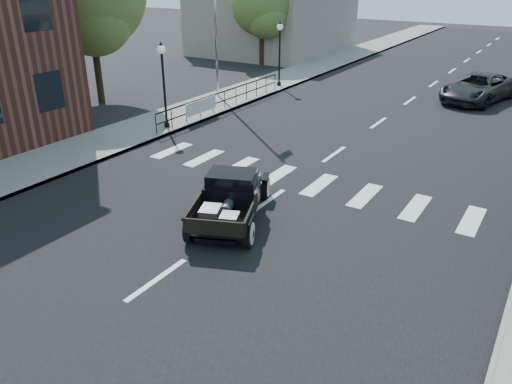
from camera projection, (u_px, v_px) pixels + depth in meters
The scene contains 13 objects.
ground at pixel (231, 228), 13.87m from camera, with size 120.00×120.00×0.00m, color black.
road at pixel (398, 109), 25.44m from camera, with size 14.00×80.00×0.02m, color black.
road_markings at pixel (362, 135), 21.59m from camera, with size 12.00×60.00×0.06m, color silver, non-canonical shape.
sidewalk_left at pixel (257, 88), 29.53m from camera, with size 3.00×80.00×0.15m, color gray.
low_building_left at pixel (274, 21), 41.71m from camera, with size 10.00×12.00×5.00m, color gray.
railing at pixel (225, 98), 24.86m from camera, with size 0.08×10.00×1.00m, color black, non-canonical shape.
banner at pixel (201, 111), 23.36m from camera, with size 0.04×2.20×0.60m, color silver, non-canonical shape.
lamp_post_b at pixel (164, 86), 21.37m from camera, with size 0.36×0.36×3.65m, color black, non-canonical shape.
lamp_post_c at pixel (280, 54), 29.08m from camera, with size 0.36×0.36×3.65m, color black, non-canonical shape.
big_tree_near at pixel (91, 20), 25.10m from camera, with size 5.70×5.70×8.38m, color #4C6129, non-canonical shape.
big_tree_far at pixel (262, 19), 35.58m from camera, with size 4.36×4.36×6.40m, color #4C6129, non-canonical shape.
hotrod_pickup at pixel (231, 197), 14.07m from camera, with size 1.91×4.09×1.42m, color black, non-canonical shape.
second_car at pixel (478, 88), 26.59m from camera, with size 2.42×5.24×1.46m, color black.
Camera 1 is at (7.10, -9.97, 6.64)m, focal length 35.00 mm.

